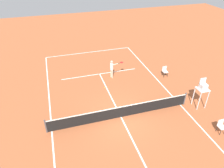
# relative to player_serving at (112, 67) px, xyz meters

# --- Properties ---
(ground_plane) EXTENTS (60.00, 60.00, 0.00)m
(ground_plane) POSITION_rel_player_serving_xyz_m (1.00, 5.52, -1.04)
(ground_plane) COLOR #AD5933
(court_lines) EXTENTS (9.86, 23.52, 0.01)m
(court_lines) POSITION_rel_player_serving_xyz_m (1.00, 5.52, -1.04)
(court_lines) COLOR white
(court_lines) RESTS_ON ground
(tennis_net) EXTENTS (10.46, 0.10, 1.07)m
(tennis_net) POSITION_rel_player_serving_xyz_m (1.00, 5.52, -0.55)
(tennis_net) COLOR #4C4C51
(tennis_net) RESTS_ON ground
(player_serving) EXTENTS (1.33, 0.50, 1.75)m
(player_serving) POSITION_rel_player_serving_xyz_m (0.00, 0.00, 0.00)
(player_serving) COLOR beige
(player_serving) RESTS_ON ground
(tennis_ball) EXTENTS (0.07, 0.07, 0.07)m
(tennis_ball) POSITION_rel_player_serving_xyz_m (1.14, 1.53, -1.01)
(tennis_ball) COLOR #CCE033
(tennis_ball) RESTS_ON ground
(umpire_chair) EXTENTS (0.80, 0.80, 2.41)m
(umpire_chair) POSITION_rel_player_serving_xyz_m (-5.12, 6.01, 0.56)
(umpire_chair) COLOR silver
(umpire_chair) RESTS_ON ground
(courtside_chair_near) EXTENTS (0.44, 0.46, 0.95)m
(courtside_chair_near) POSITION_rel_player_serving_xyz_m (-4.80, 8.76, -0.51)
(courtside_chair_near) COLOR #262626
(courtside_chair_near) RESTS_ON ground
(courtside_chair_mid) EXTENTS (0.44, 0.46, 0.95)m
(courtside_chair_mid) POSITION_rel_player_serving_xyz_m (-4.86, 1.17, -0.51)
(courtside_chair_mid) COLOR #262626
(courtside_chair_mid) RESTS_ON ground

